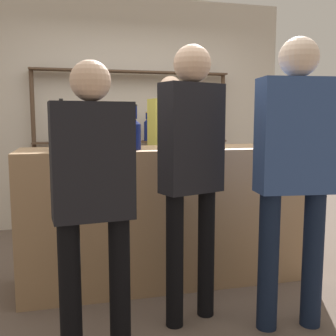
{
  "coord_description": "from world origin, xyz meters",
  "views": [
    {
      "loc": [
        -0.77,
        -3.05,
        1.33
      ],
      "look_at": [
        0.0,
        0.0,
        0.93
      ],
      "focal_mm": 42.0,
      "sensor_mm": 36.0,
      "label": 1
    }
  ],
  "objects_px": {
    "counter_bottle_2": "(69,131)",
    "customer_right": "(295,161)",
    "counter_bottle_4": "(185,129)",
    "counter_bottle_3": "(62,131)",
    "counter_bottle_0": "(86,133)",
    "server_behind_counter": "(170,147)",
    "cork_jar": "(277,139)",
    "counter_bottle_1": "(135,133)",
    "customer_center": "(192,159)",
    "customer_left": "(93,188)"
  },
  "relations": [
    {
      "from": "server_behind_counter",
      "to": "counter_bottle_1",
      "type": "bearing_deg",
      "value": -42.17
    },
    {
      "from": "counter_bottle_3",
      "to": "customer_left",
      "type": "xyz_separation_m",
      "value": [
        0.17,
        -0.9,
        -0.28
      ]
    },
    {
      "from": "counter_bottle_3",
      "to": "customer_center",
      "type": "relative_size",
      "value": 0.21
    },
    {
      "from": "counter_bottle_3",
      "to": "cork_jar",
      "type": "distance_m",
      "value": 1.74
    },
    {
      "from": "counter_bottle_2",
      "to": "counter_bottle_3",
      "type": "relative_size",
      "value": 0.95
    },
    {
      "from": "counter_bottle_2",
      "to": "customer_right",
      "type": "relative_size",
      "value": 0.2
    },
    {
      "from": "counter_bottle_4",
      "to": "customer_right",
      "type": "bearing_deg",
      "value": -72.88
    },
    {
      "from": "cork_jar",
      "to": "customer_left",
      "type": "distance_m",
      "value": 1.8
    },
    {
      "from": "counter_bottle_1",
      "to": "customer_center",
      "type": "distance_m",
      "value": 0.64
    },
    {
      "from": "counter_bottle_2",
      "to": "server_behind_counter",
      "type": "height_order",
      "value": "server_behind_counter"
    },
    {
      "from": "counter_bottle_3",
      "to": "counter_bottle_2",
      "type": "bearing_deg",
      "value": 73.33
    },
    {
      "from": "counter_bottle_0",
      "to": "customer_center",
      "type": "xyz_separation_m",
      "value": [
        0.62,
        -0.62,
        -0.15
      ]
    },
    {
      "from": "counter_bottle_1",
      "to": "customer_left",
      "type": "height_order",
      "value": "customer_left"
    },
    {
      "from": "counter_bottle_4",
      "to": "customer_right",
      "type": "xyz_separation_m",
      "value": [
        0.35,
        -1.15,
        -0.17
      ]
    },
    {
      "from": "counter_bottle_1",
      "to": "server_behind_counter",
      "type": "relative_size",
      "value": 0.19
    },
    {
      "from": "counter_bottle_1",
      "to": "server_behind_counter",
      "type": "distance_m",
      "value": 1.14
    },
    {
      "from": "customer_left",
      "to": "counter_bottle_4",
      "type": "bearing_deg",
      "value": -42.57
    },
    {
      "from": "server_behind_counter",
      "to": "customer_right",
      "type": "xyz_separation_m",
      "value": [
        0.32,
        -1.79,
        0.03
      ]
    },
    {
      "from": "counter_bottle_1",
      "to": "customer_center",
      "type": "xyz_separation_m",
      "value": [
        0.26,
        -0.57,
        -0.15
      ]
    },
    {
      "from": "customer_right",
      "to": "customer_center",
      "type": "bearing_deg",
      "value": 75.13
    },
    {
      "from": "customer_left",
      "to": "counter_bottle_3",
      "type": "bearing_deg",
      "value": 4.27
    },
    {
      "from": "counter_bottle_2",
      "to": "customer_center",
      "type": "bearing_deg",
      "value": -48.03
    },
    {
      "from": "counter_bottle_2",
      "to": "cork_jar",
      "type": "relative_size",
      "value": 2.7
    },
    {
      "from": "counter_bottle_4",
      "to": "cork_jar",
      "type": "xyz_separation_m",
      "value": [
        0.71,
        -0.31,
        -0.07
      ]
    },
    {
      "from": "customer_center",
      "to": "customer_left",
      "type": "bearing_deg",
      "value": 92.08
    },
    {
      "from": "counter_bottle_0",
      "to": "customer_left",
      "type": "relative_size",
      "value": 0.21
    },
    {
      "from": "cork_jar",
      "to": "server_behind_counter",
      "type": "relative_size",
      "value": 0.08
    },
    {
      "from": "customer_center",
      "to": "customer_right",
      "type": "height_order",
      "value": "customer_right"
    },
    {
      "from": "counter_bottle_0",
      "to": "counter_bottle_3",
      "type": "xyz_separation_m",
      "value": [
        -0.17,
        0.02,
        0.02
      ]
    },
    {
      "from": "counter_bottle_0",
      "to": "counter_bottle_4",
      "type": "bearing_deg",
      "value": 19.14
    },
    {
      "from": "counter_bottle_3",
      "to": "customer_center",
      "type": "xyz_separation_m",
      "value": [
        0.79,
        -0.64,
        -0.17
      ]
    },
    {
      "from": "counter_bottle_3",
      "to": "server_behind_counter",
      "type": "height_order",
      "value": "server_behind_counter"
    },
    {
      "from": "counter_bottle_0",
      "to": "customer_left",
      "type": "height_order",
      "value": "customer_left"
    },
    {
      "from": "counter_bottle_2",
      "to": "customer_right",
      "type": "bearing_deg",
      "value": -38.56
    },
    {
      "from": "cork_jar",
      "to": "customer_right",
      "type": "bearing_deg",
      "value": -112.85
    },
    {
      "from": "counter_bottle_1",
      "to": "cork_jar",
      "type": "xyz_separation_m",
      "value": [
        1.2,
        0.04,
        -0.06
      ]
    },
    {
      "from": "counter_bottle_0",
      "to": "customer_left",
      "type": "bearing_deg",
      "value": -90.37
    },
    {
      "from": "counter_bottle_2",
      "to": "cork_jar",
      "type": "xyz_separation_m",
      "value": [
        1.68,
        -0.22,
        -0.07
      ]
    },
    {
      "from": "counter_bottle_4",
      "to": "cork_jar",
      "type": "relative_size",
      "value": 2.65
    },
    {
      "from": "counter_bottle_4",
      "to": "server_behind_counter",
      "type": "relative_size",
      "value": 0.2
    },
    {
      "from": "counter_bottle_1",
      "to": "counter_bottle_4",
      "type": "xyz_separation_m",
      "value": [
        0.5,
        0.35,
        0.01
      ]
    },
    {
      "from": "counter_bottle_0",
      "to": "server_behind_counter",
      "type": "bearing_deg",
      "value": 46.53
    },
    {
      "from": "counter_bottle_4",
      "to": "counter_bottle_2",
      "type": "bearing_deg",
      "value": -174.49
    },
    {
      "from": "counter_bottle_0",
      "to": "server_behind_counter",
      "type": "height_order",
      "value": "server_behind_counter"
    },
    {
      "from": "counter_bottle_0",
      "to": "customer_center",
      "type": "bearing_deg",
      "value": -44.86
    },
    {
      "from": "server_behind_counter",
      "to": "customer_left",
      "type": "distance_m",
      "value": 2.02
    },
    {
      "from": "counter_bottle_2",
      "to": "counter_bottle_4",
      "type": "bearing_deg",
      "value": 5.51
    },
    {
      "from": "counter_bottle_2",
      "to": "counter_bottle_4",
      "type": "distance_m",
      "value": 0.98
    },
    {
      "from": "counter_bottle_4",
      "to": "server_behind_counter",
      "type": "xyz_separation_m",
      "value": [
        0.03,
        0.64,
        -0.19
      ]
    },
    {
      "from": "counter_bottle_0",
      "to": "counter_bottle_1",
      "type": "distance_m",
      "value": 0.36
    }
  ]
}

